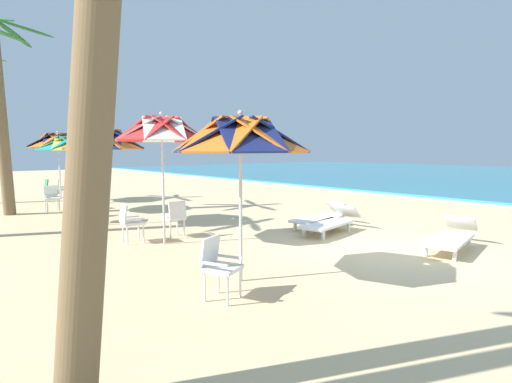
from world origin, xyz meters
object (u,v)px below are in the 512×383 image
plastic_chair_1 (175,216)px  palm_tree_4 (0,103)px  plastic_chair_6 (73,195)px  plastic_chair_5 (73,201)px  plastic_chair_9 (78,190)px  beach_umbrella_3 (70,144)px  sun_lounger_1 (451,236)px  plastic_chair_4 (51,197)px  sun_lounger_2 (331,222)px  beach_umbrella_0 (240,137)px  plastic_chair_8 (62,188)px  sun_lounger_3 (322,216)px  beach_umbrella_1 (162,131)px  beach_umbrella_2 (105,141)px  plastic_chair_2 (130,221)px  plastic_chair_7 (50,188)px  plastic_chair_3 (99,205)px  beach_umbrella_4 (58,141)px  plastic_chair_0 (218,264)px

plastic_chair_1 → palm_tree_4: size_ratio=0.14×
plastic_chair_6 → plastic_chair_5: bearing=-15.0°
plastic_chair_9 → plastic_chair_6: bearing=-21.8°
plastic_chair_1 → plastic_chair_6: 6.15m
beach_umbrella_3 → sun_lounger_1: bearing=23.3°
plastic_chair_4 → sun_lounger_2: (8.26, 4.40, -0.22)m
beach_umbrella_0 → plastic_chair_8: size_ratio=3.05×
beach_umbrella_3 → sun_lounger_3: beach_umbrella_3 is taller
palm_tree_4 → beach_umbrella_1: bearing=16.0°
beach_umbrella_2 → plastic_chair_5: 2.66m
beach_umbrella_0 → plastic_chair_2: bearing=-175.4°
sun_lounger_1 → plastic_chair_7: bearing=-163.5°
sun_lounger_1 → sun_lounger_2: 2.72m
plastic_chair_9 → sun_lounger_2: 10.30m
plastic_chair_5 → sun_lounger_2: plastic_chair_5 is taller
beach_umbrella_0 → beach_umbrella_1: (-2.99, 0.23, 0.21)m
plastic_chair_7 → sun_lounger_3: bearing=20.5°
plastic_chair_3 → plastic_chair_9: size_ratio=1.00×
plastic_chair_4 → sun_lounger_2: size_ratio=0.39×
plastic_chair_6 → sun_lounger_3: bearing=28.8°
beach_umbrella_1 → plastic_chair_5: bearing=-174.6°
plastic_chair_6 → plastic_chair_4: bearing=-97.0°
plastic_chair_1 → sun_lounger_1: bearing=38.2°
beach_umbrella_1 → plastic_chair_4: (-6.64, -0.70, -1.95)m
beach_umbrella_3 → plastic_chair_4: size_ratio=2.98×
plastic_chair_4 → plastic_chair_5: 1.69m
sun_lounger_3 → sun_lounger_1: bearing=2.1°
plastic_chair_8 → plastic_chair_7: bearing=-147.1°
plastic_chair_4 → beach_umbrella_4: beach_umbrella_4 is taller
beach_umbrella_3 → plastic_chair_2: bearing=-3.4°
beach_umbrella_0 → plastic_chair_9: (-11.20, 0.85, -1.74)m
beach_umbrella_2 → plastic_chair_7: beach_umbrella_2 is taller
plastic_chair_0 → beach_umbrella_1: bearing=164.6°
beach_umbrella_1 → beach_umbrella_2: size_ratio=1.06×
beach_umbrella_3 → plastic_chair_8: beach_umbrella_3 is taller
plastic_chair_4 → plastic_chair_9: size_ratio=1.00×
beach_umbrella_2 → plastic_chair_7: size_ratio=3.11×
beach_umbrella_4 → plastic_chair_8: 1.95m
beach_umbrella_0 → plastic_chair_9: beach_umbrella_0 is taller
plastic_chair_6 → palm_tree_4: (-0.21, -1.91, 2.98)m
plastic_chair_3 → sun_lounger_2: (5.12, 3.89, -0.22)m
beach_umbrella_4 → plastic_chair_8: size_ratio=3.22×
sun_lounger_2 → plastic_chair_7: bearing=-162.4°
plastic_chair_0 → beach_umbrella_2: bearing=172.9°
sun_lounger_3 → palm_tree_4: (-7.76, -6.06, 3.20)m
plastic_chair_6 → palm_tree_4: bearing=-96.4°
beach_umbrella_0 → plastic_chair_3: bearing=179.6°
plastic_chair_3 → palm_tree_4: (-3.27, -1.76, 2.98)m
plastic_chair_2 → sun_lounger_3: plastic_chair_2 is taller
plastic_chair_2 → beach_umbrella_3: (-5.40, 0.33, 1.73)m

